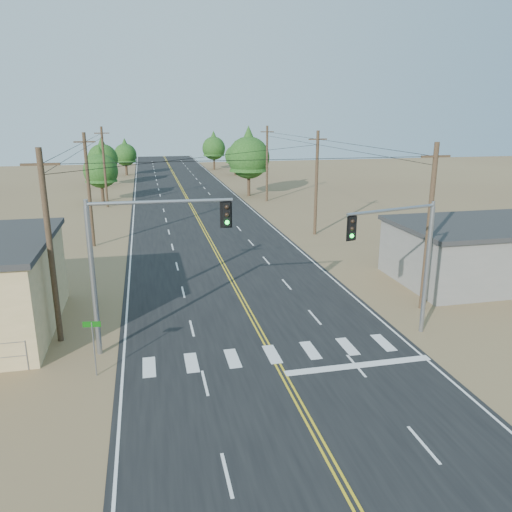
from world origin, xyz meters
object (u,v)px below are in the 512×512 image
object	(u,v)px
signal_mast_left	(134,250)
street_sign	(93,340)
signal_mast_right	(407,250)
building_right	(501,252)

from	to	relation	value
signal_mast_left	street_sign	distance (m)	4.55
signal_mast_left	signal_mast_right	size ratio (longest dim) A/B	1.07
street_sign	signal_mast_left	bearing A→B (deg)	55.03
building_right	signal_mast_left	size ratio (longest dim) A/B	1.93
building_right	street_sign	size ratio (longest dim) A/B	5.63
signal_mast_left	signal_mast_right	xyz separation A→B (m)	(13.52, -1.43, -0.43)
building_right	signal_mast_left	bearing A→B (deg)	-166.51
signal_mast_right	street_sign	world-z (taller)	signal_mast_right
building_right	signal_mast_right	bearing A→B (deg)	-147.61
signal_mast_left	street_sign	world-z (taller)	signal_mast_left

